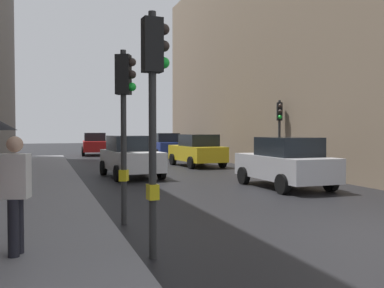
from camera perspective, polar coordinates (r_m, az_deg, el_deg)
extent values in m
plane|color=black|center=(9.45, 21.82, -10.64)|extent=(120.00, 120.00, 0.00)
cube|color=gray|center=(13.15, -19.84, -6.74)|extent=(3.20, 40.00, 0.16)
cube|color=gray|center=(28.47, 17.86, 10.41)|extent=(12.00, 28.77, 12.57)
cylinder|color=#2D2D2D|center=(26.34, -5.06, 1.74)|extent=(0.12, 0.12, 3.92)
cube|color=black|center=(26.38, -5.07, 4.87)|extent=(0.24, 0.30, 0.84)
cube|color=yellow|center=(26.36, -5.05, -0.23)|extent=(0.20, 0.16, 0.24)
sphere|color=#2D231E|center=(26.21, -4.97, 5.46)|extent=(0.18, 0.18, 0.18)
sphere|color=#2D231E|center=(26.19, -4.97, 4.89)|extent=(0.18, 0.18, 0.18)
sphere|color=green|center=(26.18, -4.97, 4.32)|extent=(0.18, 0.18, 0.18)
cylinder|color=#2D2D2D|center=(6.89, -5.13, 1.04)|extent=(0.12, 0.12, 3.86)
cube|color=black|center=(7.01, -5.17, 12.62)|extent=(0.32, 0.26, 0.84)
cube|color=yellow|center=(6.96, -5.11, -6.20)|extent=(0.17, 0.21, 0.24)
sphere|color=#2D231E|center=(7.12, -3.67, 14.59)|extent=(0.18, 0.18, 0.18)
sphere|color=#2D231E|center=(7.07, -3.67, 12.54)|extent=(0.18, 0.18, 0.18)
sphere|color=green|center=(7.03, -3.66, 10.45)|extent=(0.18, 0.18, 0.18)
cylinder|color=#2D2D2D|center=(9.46, -8.85, 0.81)|extent=(0.12, 0.12, 3.71)
cube|color=black|center=(9.53, -8.89, 8.86)|extent=(0.38, 0.35, 0.84)
cube|color=yellow|center=(9.51, -8.82, -4.04)|extent=(0.23, 0.25, 0.24)
sphere|color=#2D231E|center=(9.51, -7.79, 10.46)|extent=(0.18, 0.18, 0.18)
sphere|color=#2D231E|center=(9.47, -7.78, 8.91)|extent=(0.18, 0.18, 0.18)
sphere|color=green|center=(9.44, -7.78, 7.34)|extent=(0.18, 0.18, 0.18)
cylinder|color=#2D2D2D|center=(20.88, 11.24, 0.94)|extent=(0.12, 0.12, 3.38)
cube|color=black|center=(20.90, 11.26, 4.15)|extent=(0.33, 0.37, 0.84)
cube|color=yellow|center=(20.90, 11.23, -0.82)|extent=(0.24, 0.22, 0.24)
sphere|color=#2D231E|center=(20.72, 11.34, 4.89)|extent=(0.18, 0.18, 0.18)
sphere|color=#2D231E|center=(20.71, 11.34, 4.17)|extent=(0.18, 0.18, 0.18)
sphere|color=green|center=(20.70, 11.33, 3.45)|extent=(0.18, 0.18, 0.18)
cube|color=yellow|center=(24.16, 0.61, -1.21)|extent=(2.11, 4.32, 0.80)
cube|color=black|center=(23.90, 0.85, 0.49)|extent=(1.75, 2.12, 0.64)
cylinder|color=black|center=(25.10, -2.51, -2.01)|extent=(0.27, 0.65, 0.64)
cylinder|color=black|center=(25.78, 1.24, -1.90)|extent=(0.27, 0.65, 0.64)
cylinder|color=black|center=(22.60, -0.11, -2.44)|extent=(0.27, 0.65, 0.64)
cylinder|color=black|center=(23.35, 3.97, -2.30)|extent=(0.27, 0.65, 0.64)
cube|color=navy|center=(32.54, -3.60, -0.41)|extent=(1.90, 4.24, 0.80)
cube|color=black|center=(32.28, -3.48, 0.85)|extent=(1.65, 2.04, 0.64)
cylinder|color=black|center=(33.62, -5.72, -1.02)|extent=(0.23, 0.64, 0.64)
cylinder|color=black|center=(34.11, -2.79, -0.97)|extent=(0.23, 0.64, 0.64)
cylinder|color=black|center=(31.01, -4.49, -1.26)|extent=(0.23, 0.64, 0.64)
cylinder|color=black|center=(31.54, -1.34, -1.21)|extent=(0.23, 0.64, 0.64)
cube|color=#BCBCC1|center=(15.66, 11.88, -2.94)|extent=(1.90, 4.24, 0.80)
cube|color=black|center=(15.40, 12.39, -0.34)|extent=(1.65, 2.04, 0.64)
cylinder|color=black|center=(16.43, 6.70, -4.08)|extent=(0.24, 0.65, 0.64)
cylinder|color=black|center=(17.31, 12.04, -3.81)|extent=(0.24, 0.65, 0.64)
cylinder|color=black|center=(14.09, 11.66, -5.11)|extent=(0.24, 0.65, 0.64)
cylinder|color=black|center=(15.10, 17.50, -4.69)|extent=(0.24, 0.65, 0.64)
cube|color=silver|center=(18.90, -7.90, -2.09)|extent=(2.12, 4.33, 0.80)
cube|color=black|center=(19.11, -8.11, 0.11)|extent=(1.75, 2.12, 0.64)
cylinder|color=black|center=(17.91, -3.98, -3.58)|extent=(0.27, 0.66, 0.64)
cylinder|color=black|center=(17.41, -9.60, -3.76)|extent=(0.27, 0.66, 0.64)
cylinder|color=black|center=(20.48, -6.45, -2.90)|extent=(0.27, 0.66, 0.64)
cylinder|color=black|center=(20.04, -11.40, -3.03)|extent=(0.27, 0.66, 0.64)
cube|color=red|center=(35.52, -12.47, -0.26)|extent=(2.11, 4.32, 0.80)
cube|color=black|center=(35.75, -12.50, 0.91)|extent=(1.74, 2.11, 0.64)
cylinder|color=black|center=(34.24, -10.89, -0.99)|extent=(0.27, 0.65, 0.64)
cylinder|color=black|center=(34.17, -13.90, -1.02)|extent=(0.27, 0.65, 0.64)
cylinder|color=black|center=(36.93, -11.14, -0.79)|extent=(0.27, 0.65, 0.64)
cylinder|color=black|center=(36.87, -13.94, -0.81)|extent=(0.27, 0.65, 0.64)
cylinder|color=black|center=(7.23, -21.58, -9.76)|extent=(0.16, 0.16, 0.85)
cylinder|color=black|center=(7.05, -22.13, -10.07)|extent=(0.16, 0.16, 0.85)
cube|color=silver|center=(7.03, -21.93, -3.87)|extent=(0.46, 0.36, 0.66)
sphere|color=tan|center=(7.00, -21.97, -0.04)|extent=(0.24, 0.24, 0.24)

